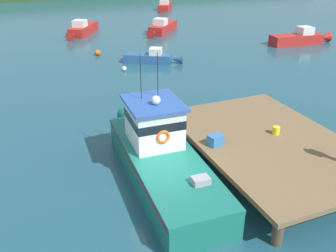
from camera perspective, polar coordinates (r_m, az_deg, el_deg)
name	(u,v)px	position (r m, az deg, el deg)	size (l,w,h in m)	color
ground_plane	(164,189)	(14.72, -0.68, -9.57)	(200.00, 200.00, 0.00)	#1E4C5B
dock	(269,142)	(16.28, 15.19, -2.39)	(6.00, 9.00, 1.20)	#4C3D2D
main_fishing_boat	(159,153)	(15.03, -1.34, -4.18)	(2.89, 9.87, 4.80)	#196B5B
crate_single_by_cleat	(215,140)	(15.26, 7.25, -2.14)	(0.60, 0.44, 0.44)	#3370B2
bait_bucket	(276,130)	(16.69, 16.17, -0.63)	(0.32, 0.32, 0.34)	yellow
moored_boat_near_channel	(82,29)	(41.64, -13.00, 14.21)	(4.31, 5.83, 1.56)	red
moored_boat_outer_mooring	(152,58)	(30.42, -2.49, 10.40)	(4.53, 3.16, 1.19)	#285184
moored_boat_mid_harbor	(300,38)	(38.62, 19.52, 12.54)	(6.34, 2.06, 1.59)	red
moored_boat_far_left	(162,28)	(41.51, -0.95, 14.80)	(5.04, 5.34, 1.56)	red
moored_boat_far_right	(165,6)	(56.97, -0.50, 17.82)	(3.99, 5.57, 1.48)	red
mooring_buoy_channel_marker	(124,69)	(28.53, -6.70, 8.70)	(0.36, 0.36, 0.36)	silver
mooring_buoy_outer	(98,53)	(33.07, -10.70, 10.96)	(0.49, 0.49, 0.49)	#EA5B19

